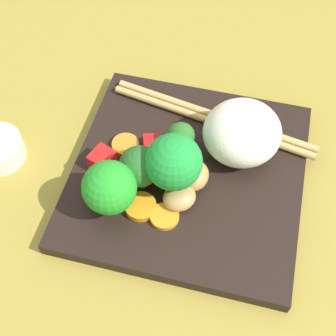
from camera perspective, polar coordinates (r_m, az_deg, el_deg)
ground_plane at (r=50.09cm, az=2.38°, el=-1.94°), size 110.00×110.00×2.00cm
square_plate at (r=48.61cm, az=2.45°, el=-0.83°), size 23.65×23.65×1.54cm
rice_mound at (r=47.62cm, az=9.04°, el=4.29°), size 10.85×10.76×6.00cm
broccoli_floret_0 at (r=44.50cm, az=-3.46°, el=0.18°), size 4.05×4.05×5.22cm
broccoli_floret_1 at (r=42.82cm, az=-7.17°, el=-2.42°), size 5.10×5.10×6.29cm
broccoli_floret_2 at (r=43.13cm, az=0.68°, el=0.68°), size 5.45×5.45×7.27cm
broccoli_floret_3 at (r=47.41cm, az=1.55°, el=3.85°), size 2.92×2.92×4.03cm
carrot_slice_0 at (r=47.48cm, az=-6.57°, el=-1.15°), size 4.04×4.04×0.52cm
carrot_slice_1 at (r=44.89cm, az=-0.43°, el=-5.94°), size 3.80×3.80×0.53cm
carrot_slice_2 at (r=48.04cm, az=-4.13°, el=0.31°), size 3.57×3.57×0.62cm
carrot_slice_3 at (r=45.38cm, az=-3.36°, el=-4.73°), size 4.13×4.13×0.72cm
carrot_slice_4 at (r=49.60cm, az=-5.22°, el=2.80°), size 3.84×3.84×0.67cm
pepper_chunk_0 at (r=48.85cm, az=-1.84°, el=2.78°), size 2.50×2.58×1.56cm
pepper_chunk_1 at (r=47.96cm, az=-7.98°, el=0.98°), size 2.84×2.94×1.95cm
pepper_chunk_2 at (r=47.03cm, az=-1.54°, el=0.50°), size 2.60×3.00×2.28cm
pepper_chunk_3 at (r=46.11cm, az=-8.55°, el=-2.06°), size 2.30×2.31×2.36cm
chicken_piece_1 at (r=46.24cm, az=3.26°, el=-0.95°), size 2.96×3.55×2.38cm
chicken_piece_2 at (r=45.10cm, az=1.76°, el=-3.67°), size 4.43×4.44×1.95cm
chopstick_pair at (r=51.86cm, az=5.48°, el=6.09°), size 23.35×5.65×0.82cm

